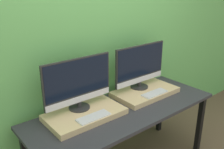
{
  "coord_description": "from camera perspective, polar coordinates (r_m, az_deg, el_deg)",
  "views": [
    {
      "loc": [
        -1.37,
        -1.17,
        1.79
      ],
      "look_at": [
        0.0,
        0.52,
        0.99
      ],
      "focal_mm": 40.0,
      "sensor_mm": 36.0,
      "label": 1
    }
  ],
  "objects": [
    {
      "name": "wall_back",
      "position": [
        2.41,
        -3.46,
        8.45
      ],
      "size": [
        8.0,
        0.04,
        2.6
      ],
      "color": "#66B75B",
      "rests_on": "ground_plane"
    },
    {
      "name": "workbench",
      "position": [
        2.34,
        2.84,
        -9.22
      ],
      "size": [
        1.83,
        0.68,
        0.71
      ],
      "color": "#2D2D33",
      "rests_on": "ground_plane"
    },
    {
      "name": "wooden_riser_left",
      "position": [
        2.17,
        -6.2,
        -9.04
      ],
      "size": [
        0.66,
        0.38,
        0.05
      ],
      "color": "#D6B77F",
      "rests_on": "workbench"
    },
    {
      "name": "monitor_left",
      "position": [
        2.12,
        -7.73,
        -1.82
      ],
      "size": [
        0.64,
        0.19,
        0.45
      ],
      "color": "#282828",
      "rests_on": "wooden_riser_left"
    },
    {
      "name": "keyboard_left",
      "position": [
        2.06,
        -4.26,
        -9.64
      ],
      "size": [
        0.29,
        0.1,
        0.01
      ],
      "color": "silver",
      "rests_on": "wooden_riser_left"
    },
    {
      "name": "wooden_riser_right",
      "position": [
        2.59,
        7.58,
        -3.99
      ],
      "size": [
        0.66,
        0.38,
        0.05
      ],
      "color": "#D6B77F",
      "rests_on": "workbench"
    },
    {
      "name": "monitor_right",
      "position": [
        2.55,
        6.47,
        2.09
      ],
      "size": [
        0.64,
        0.19,
        0.45
      ],
      "color": "#282828",
      "rests_on": "wooden_riser_right"
    },
    {
      "name": "keyboard_right",
      "position": [
        2.5,
        9.73,
        -4.22
      ],
      "size": [
        0.29,
        0.1,
        0.01
      ],
      "color": "silver",
      "rests_on": "wooden_riser_right"
    }
  ]
}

